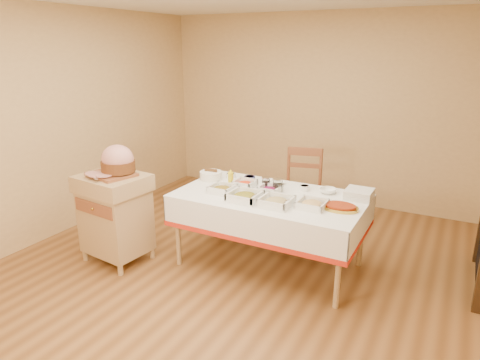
# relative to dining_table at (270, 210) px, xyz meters

# --- Properties ---
(room_shell) EXTENTS (5.00, 5.00, 5.00)m
(room_shell) POSITION_rel_dining_table_xyz_m (-0.30, -0.30, 0.70)
(room_shell) COLOR brown
(room_shell) RESTS_ON ground
(dining_table) EXTENTS (1.82, 1.02, 0.76)m
(dining_table) POSITION_rel_dining_table_xyz_m (0.00, 0.00, 0.00)
(dining_table) COLOR tan
(dining_table) RESTS_ON ground
(butcher_cart) EXTENTS (0.70, 0.61, 0.92)m
(butcher_cart) POSITION_rel_dining_table_xyz_m (-1.44, -0.63, -0.08)
(butcher_cart) COLOR tan
(butcher_cart) RESTS_ON ground
(dining_chair) EXTENTS (0.54, 0.53, 1.00)m
(dining_chair) POSITION_rel_dining_table_xyz_m (-0.01, 0.97, -0.08)
(dining_chair) COLOR brown
(dining_chair) RESTS_ON ground
(ham_on_board) EXTENTS (0.47, 0.44, 0.31)m
(ham_on_board) POSITION_rel_dining_table_xyz_m (-1.40, -0.59, 0.45)
(ham_on_board) COLOR brown
(ham_on_board) RESTS_ON butcher_cart
(serving_dish_a) EXTENTS (0.24, 0.23, 0.10)m
(serving_dish_a) POSITION_rel_dining_table_xyz_m (-0.46, -0.15, 0.19)
(serving_dish_a) COLOR white
(serving_dish_a) RESTS_ON dining_table
(serving_dish_b) EXTENTS (0.28, 0.28, 0.12)m
(serving_dish_b) POSITION_rel_dining_table_xyz_m (-0.15, -0.24, 0.20)
(serving_dish_b) COLOR white
(serving_dish_b) RESTS_ON dining_table
(serving_dish_c) EXTENTS (0.28, 0.28, 0.11)m
(serving_dish_c) POSITION_rel_dining_table_xyz_m (0.17, -0.24, 0.20)
(serving_dish_c) COLOR white
(serving_dish_c) RESTS_ON dining_table
(serving_dish_d) EXTENTS (0.25, 0.25, 0.09)m
(serving_dish_d) POSITION_rel_dining_table_xyz_m (0.47, -0.13, 0.19)
(serving_dish_d) COLOR white
(serving_dish_d) RESTS_ON dining_table
(serving_dish_e) EXTENTS (0.22, 0.21, 0.10)m
(serving_dish_e) POSITION_rel_dining_table_xyz_m (-0.34, 0.11, 0.19)
(serving_dish_e) COLOR white
(serving_dish_e) RESTS_ON dining_table
(serving_dish_f) EXTENTS (0.21, 0.20, 0.10)m
(serving_dish_f) POSITION_rel_dining_table_xyz_m (-0.03, 0.07, 0.19)
(serving_dish_f) COLOR white
(serving_dish_f) RESTS_ON dining_table
(small_bowl_left) EXTENTS (0.11, 0.11, 0.05)m
(small_bowl_left) POSITION_rel_dining_table_xyz_m (-0.62, 0.32, 0.19)
(small_bowl_left) COLOR white
(small_bowl_left) RESTS_ON dining_table
(small_bowl_mid) EXTENTS (0.12, 0.12, 0.05)m
(small_bowl_mid) POSITION_rel_dining_table_xyz_m (-0.38, 0.31, 0.19)
(small_bowl_mid) COLOR #1B2051
(small_bowl_mid) RESTS_ON dining_table
(small_bowl_right) EXTENTS (0.10, 0.10, 0.05)m
(small_bowl_right) POSITION_rel_dining_table_xyz_m (0.25, 0.29, 0.19)
(small_bowl_right) COLOR white
(small_bowl_right) RESTS_ON dining_table
(bowl_white_imported) EXTENTS (0.16, 0.16, 0.04)m
(bowl_white_imported) POSITION_rel_dining_table_xyz_m (-0.07, 0.33, 0.18)
(bowl_white_imported) COLOR white
(bowl_white_imported) RESTS_ON dining_table
(bowl_small_imported) EXTENTS (0.21, 0.21, 0.05)m
(bowl_small_imported) POSITION_rel_dining_table_xyz_m (0.48, 0.31, 0.19)
(bowl_small_imported) COLOR white
(bowl_small_imported) RESTS_ON dining_table
(preserve_jar_left) EXTENTS (0.09, 0.09, 0.11)m
(preserve_jar_left) POSITION_rel_dining_table_xyz_m (-0.13, 0.18, 0.21)
(preserve_jar_left) COLOR silver
(preserve_jar_left) RESTS_ON dining_table
(preserve_jar_right) EXTENTS (0.10, 0.10, 0.13)m
(preserve_jar_right) POSITION_rel_dining_table_xyz_m (0.02, 0.13, 0.22)
(preserve_jar_right) COLOR silver
(preserve_jar_right) RESTS_ON dining_table
(mustard_bottle) EXTENTS (0.06, 0.06, 0.18)m
(mustard_bottle) POSITION_rel_dining_table_xyz_m (-0.48, 0.07, 0.24)
(mustard_bottle) COLOR yellow
(mustard_bottle) RESTS_ON dining_table
(bread_basket) EXTENTS (0.24, 0.24, 0.11)m
(bread_basket) POSITION_rel_dining_table_xyz_m (-0.78, 0.17, 0.21)
(bread_basket) COLOR white
(bread_basket) RESTS_ON dining_table
(plate_stack) EXTENTS (0.25, 0.25, 0.09)m
(plate_stack) POSITION_rel_dining_table_xyz_m (0.79, 0.30, 0.21)
(plate_stack) COLOR white
(plate_stack) RESTS_ON dining_table
(brass_platter) EXTENTS (0.33, 0.24, 0.04)m
(brass_platter) POSITION_rel_dining_table_xyz_m (0.70, -0.06, 0.18)
(brass_platter) COLOR #B69433
(brass_platter) RESTS_ON dining_table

